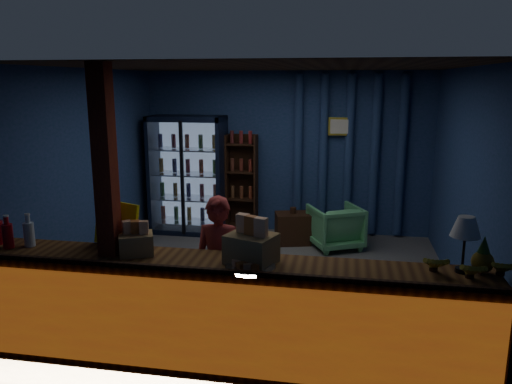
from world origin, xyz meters
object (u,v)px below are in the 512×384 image
(green_chair, at_px, (335,227))
(pastry_tray, at_px, (250,266))
(table_lamp, at_px, (466,229))
(shopkeeper, at_px, (219,268))

(green_chair, bearing_deg, pastry_tray, 53.59)
(green_chair, xyz_separation_m, table_lamp, (1.06, -3.23, 0.99))
(shopkeeper, height_order, table_lamp, table_lamp)
(green_chair, height_order, table_lamp, table_lamp)
(shopkeeper, bearing_deg, green_chair, 72.59)
(pastry_tray, relative_size, table_lamp, 0.90)
(shopkeeper, bearing_deg, table_lamp, -7.27)
(green_chair, xyz_separation_m, pastry_tray, (-0.62, -3.45, 0.65))
(pastry_tray, bearing_deg, green_chair, 79.83)
(shopkeeper, bearing_deg, pastry_tray, -51.82)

